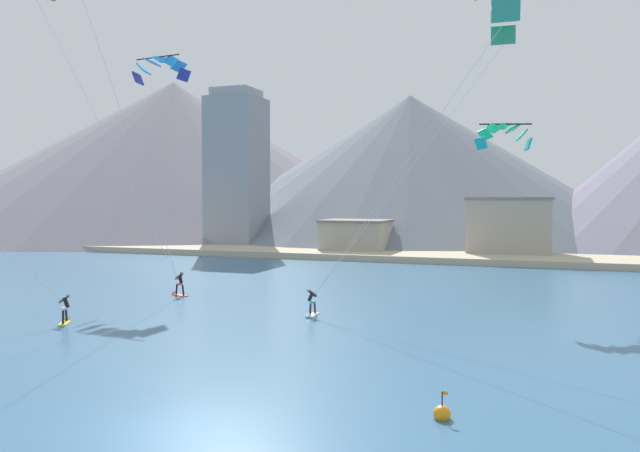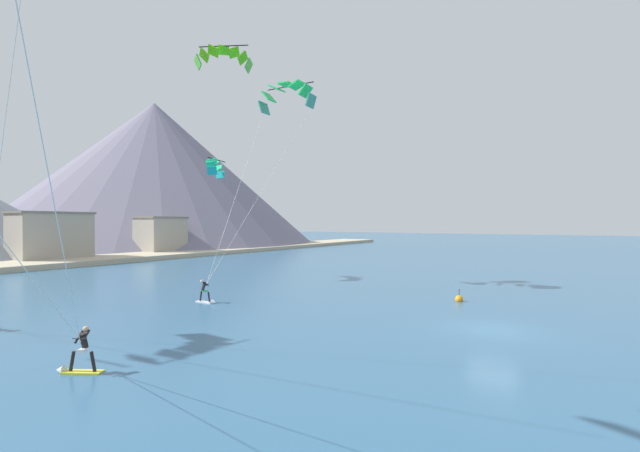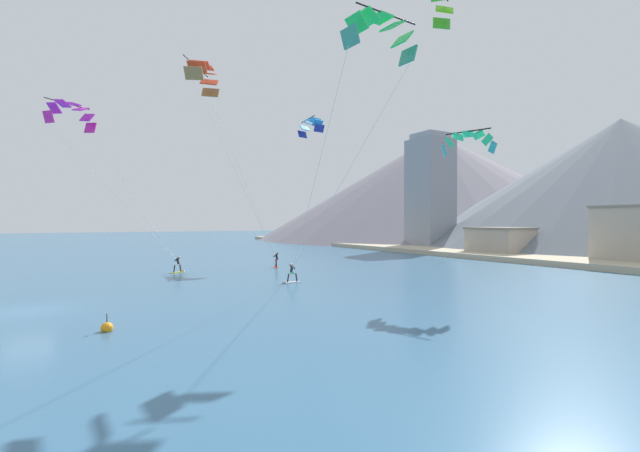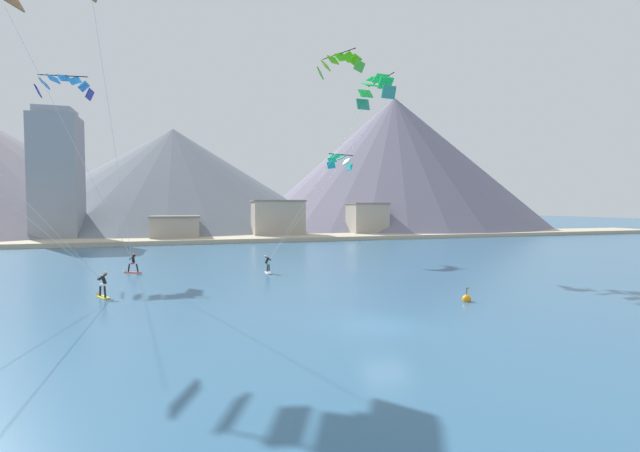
# 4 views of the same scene
# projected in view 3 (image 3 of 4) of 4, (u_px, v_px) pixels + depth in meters

# --- Properties ---
(ground_plane) EXTENTS (400.00, 400.00, 0.00)m
(ground_plane) POSITION_uv_depth(u_px,v_px,m) (28.00, 311.00, 24.73)
(ground_plane) COLOR #336084
(kitesurfer_near_lead) EXTENTS (1.22, 1.70, 1.77)m
(kitesurfer_near_lead) POSITION_uv_depth(u_px,v_px,m) (179.00, 267.00, 43.53)
(kitesurfer_near_lead) COLOR yellow
(kitesurfer_near_lead) RESTS_ON ground
(kitesurfer_near_trail) EXTENTS (0.63, 1.75, 1.70)m
(kitesurfer_near_trail) POSITION_uv_depth(u_px,v_px,m) (290.00, 277.00, 36.28)
(kitesurfer_near_trail) COLOR white
(kitesurfer_near_trail) RESTS_ON ground
(kitesurfer_mid_center) EXTENTS (1.76, 1.04, 1.82)m
(kitesurfer_mid_center) POSITION_uv_depth(u_px,v_px,m) (276.00, 262.00, 48.49)
(kitesurfer_mid_center) COLOR #E54C33
(kitesurfer_mid_center) RESTS_ON ground
(parafoil_kite_near_lead) EXTENTS (12.25, 11.75, 16.97)m
(parafoil_kite_near_lead) POSITION_uv_depth(u_px,v_px,m) (72.00, 113.00, 47.02)
(parafoil_kite_near_lead) COLOR #C61F98
(parafoil_kite_near_trail) EXTENTS (11.51, 5.64, 17.07)m
(parafoil_kite_near_trail) POSITION_uv_depth(u_px,v_px,m) (380.00, 33.00, 27.47)
(parafoil_kite_near_trail) COLOR teal
(parafoil_kite_mid_center) EXTENTS (7.84, 9.66, 21.37)m
(parafoil_kite_mid_center) POSITION_uv_depth(u_px,v_px,m) (204.00, 76.00, 48.12)
(parafoil_kite_mid_center) COLOR #9E6E3A
(parafoil_kite_distant_high_outer) EXTENTS (5.33, 1.62, 2.20)m
(parafoil_kite_distant_high_outer) POSITION_uv_depth(u_px,v_px,m) (311.00, 125.00, 58.56)
(parafoil_kite_distant_high_outer) COLOR navy
(parafoil_kite_distant_mid_solo) EXTENTS (3.75, 2.85, 1.83)m
(parafoil_kite_distant_mid_solo) POSITION_uv_depth(u_px,v_px,m) (468.00, 140.00, 32.40)
(parafoil_kite_distant_mid_solo) COLOR #16AAAC
(race_marker_buoy) EXTENTS (0.56, 0.56, 1.02)m
(race_marker_buoy) POSITION_uv_depth(u_px,v_px,m) (107.00, 328.00, 20.24)
(race_marker_buoy) COLOR orange
(race_marker_buoy) RESTS_ON ground
(shoreline_strip) EXTENTS (180.00, 10.00, 0.70)m
(shoreline_strip) POSITION_uv_depth(u_px,v_px,m) (567.00, 261.00, 52.45)
(shoreline_strip) COLOR #BCAD8E
(shoreline_strip) RESTS_ON ground
(shore_building_promenade_mid) EXTENTS (8.08, 6.96, 4.33)m
(shore_building_promenade_mid) POSITION_uv_depth(u_px,v_px,m) (500.00, 242.00, 64.11)
(shore_building_promenade_mid) COLOR #A89E8E
(shore_building_promenade_mid) RESTS_ON ground
(highrise_tower) EXTENTS (7.00, 7.00, 22.14)m
(highrise_tower) POSITION_uv_depth(u_px,v_px,m) (430.00, 192.00, 82.31)
(highrise_tower) COLOR gray
(highrise_tower) RESTS_ON ground
(mountain_peak_west_ridge) EXTENTS (83.25, 83.25, 25.68)m
(mountain_peak_west_ridge) POSITION_uv_depth(u_px,v_px,m) (620.00, 183.00, 84.90)
(mountain_peak_west_ridge) COLOR slate
(mountain_peak_west_ridge) RESTS_ON ground
(mountain_peak_east_shoulder) EXTENTS (108.46, 108.46, 31.81)m
(mountain_peak_east_shoulder) POSITION_uv_depth(u_px,v_px,m) (437.00, 187.00, 130.99)
(mountain_peak_east_shoulder) COLOR slate
(mountain_peak_east_shoulder) RESTS_ON ground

